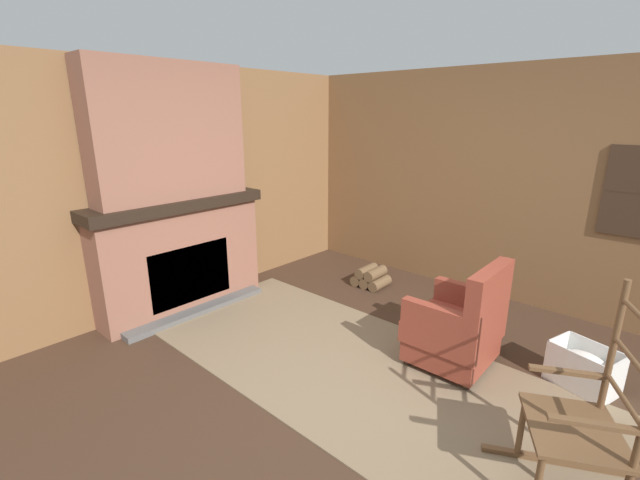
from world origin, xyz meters
The scene contains 12 objects.
ground_plane centered at (0.00, 0.00, 0.00)m, with size 14.00×14.00×0.00m, color #3D281C.
wood_panel_wall_left centered at (-2.61, 0.00, 1.27)m, with size 0.06×5.77×2.54m.
wood_panel_wall_back centered at (0.03, 2.61, 1.27)m, with size 5.77×0.09×2.54m.
fireplace_hearth centered at (-2.39, 0.00, 0.60)m, with size 0.58×1.86×1.20m.
chimney_breast centered at (-2.40, 0.00, 1.86)m, with size 0.32×1.55×1.32m.
area_rug centered at (-0.37, 0.32, 0.01)m, with size 3.88×1.72×0.01m.
armchair centered at (0.31, 0.92, 0.35)m, with size 0.65×0.68×0.92m.
rocking_chair centered at (1.36, 0.14, 0.42)m, with size 0.93×0.80×1.22m.
firewood_stack centered at (-1.24, 1.85, 0.11)m, with size 0.41×0.35×0.24m.
laundry_basket centered at (1.17, 1.30, 0.17)m, with size 0.52×0.43×0.34m.
oil_lamp_vase centered at (-2.44, -0.52, 1.29)m, with size 0.13×0.13×0.23m.
storage_case centered at (-2.44, 0.69, 1.26)m, with size 0.16×0.26×0.11m.
Camera 1 is at (1.59, -2.19, 2.05)m, focal length 24.00 mm.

